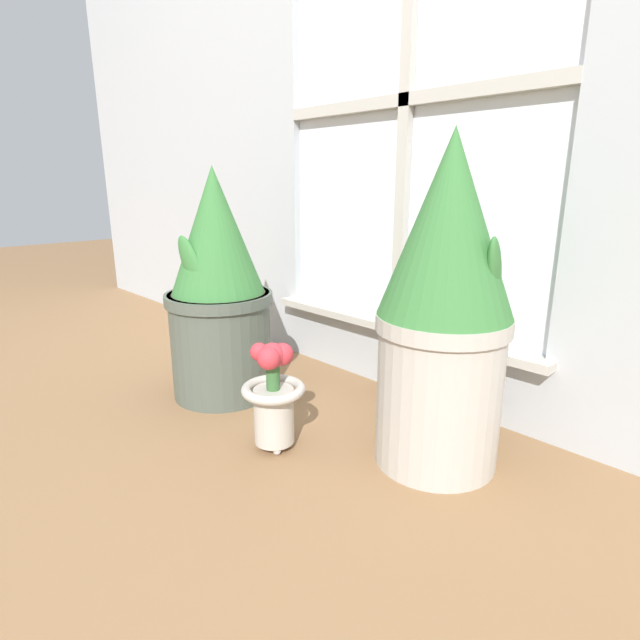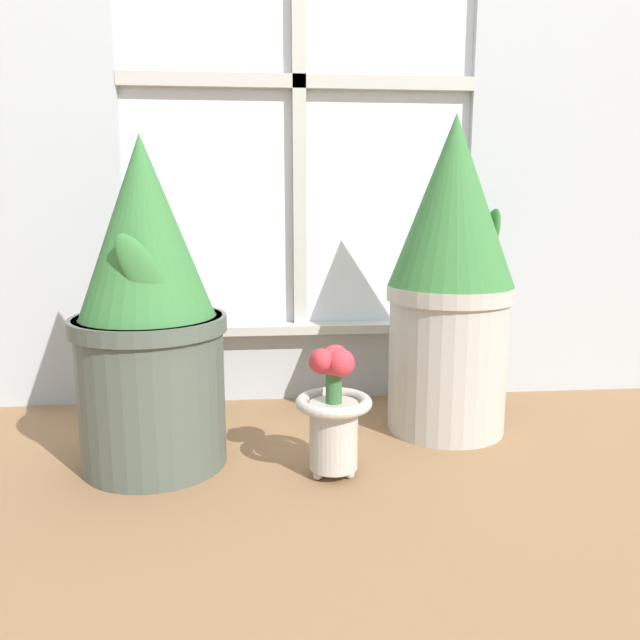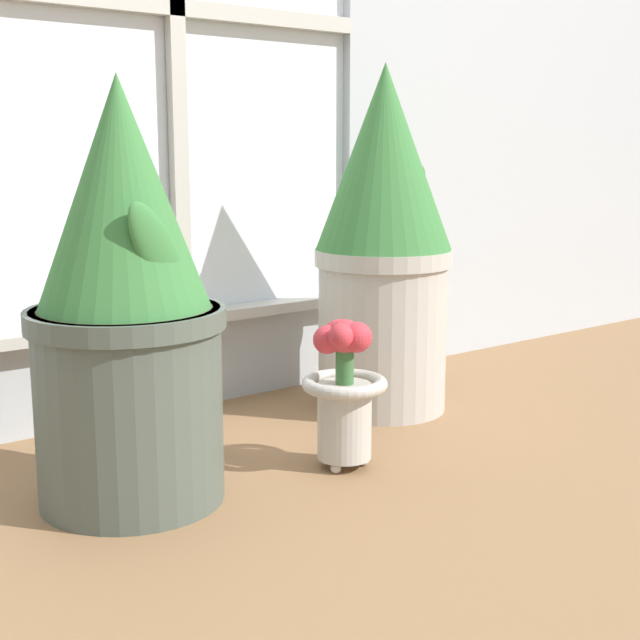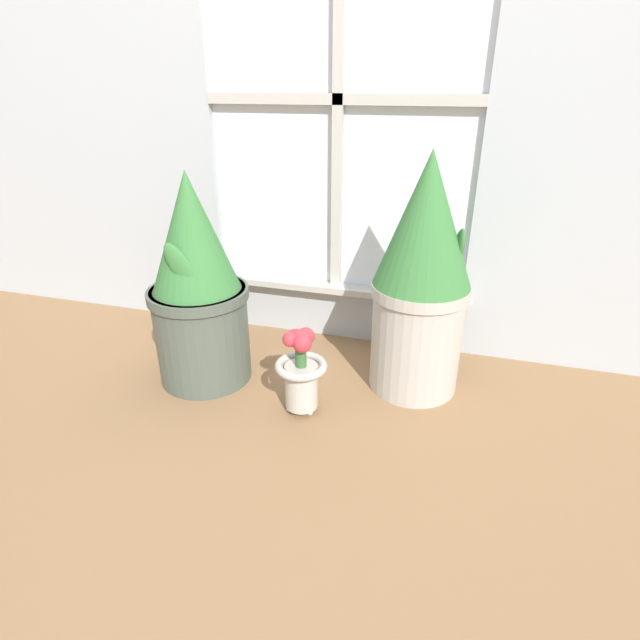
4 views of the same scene
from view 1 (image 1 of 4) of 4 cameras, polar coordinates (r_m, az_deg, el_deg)
The scene contains 4 objects.
ground_plane at distance 1.29m, azimuth -9.51°, elevation -15.00°, with size 10.00×10.00×0.00m, color olive.
potted_plant_left at distance 1.54m, azimuth -11.53°, elevation 3.23°, with size 0.32×0.32×0.69m.
potted_plant_right at distance 1.14m, azimuth 14.02°, elevation 1.75°, with size 0.30×0.30×0.76m.
flower_vase at distance 1.24m, azimuth -5.35°, elevation -8.25°, with size 0.16×0.16×0.28m.
Camera 1 is at (0.93, -0.61, 0.65)m, focal length 28.00 mm.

